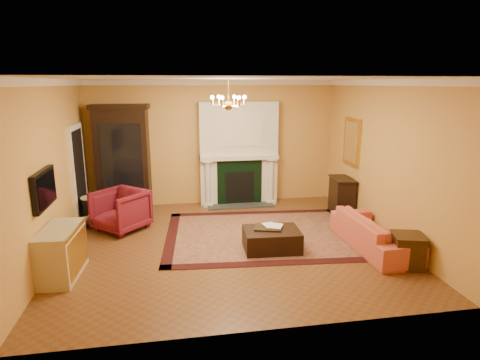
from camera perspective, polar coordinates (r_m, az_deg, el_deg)
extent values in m
cube|color=brown|center=(7.60, -1.52, -9.10)|extent=(6.00, 5.50, 0.02)
cube|color=silver|center=(7.02, -1.68, 14.30)|extent=(6.00, 5.50, 0.02)
cube|color=#CF954A|center=(9.86, -3.84, 5.27)|extent=(6.00, 0.02, 3.00)
cube|color=#CF954A|center=(4.53, 3.30, -4.76)|extent=(6.00, 0.02, 3.00)
cube|color=#CF954A|center=(7.38, -25.42, 1.14)|extent=(0.02, 5.50, 3.00)
cube|color=#CF954A|center=(8.13, 19.93, 2.70)|extent=(0.02, 5.50, 3.00)
cube|color=silver|center=(9.81, -0.22, 3.78)|extent=(1.90, 0.32, 2.50)
cube|color=silver|center=(9.56, -0.06, 7.15)|extent=(1.10, 0.01, 0.80)
cube|color=black|center=(9.79, -0.05, -0.43)|extent=(1.10, 0.02, 1.10)
cube|color=black|center=(9.81, -0.05, -1.00)|extent=(0.70, 0.02, 0.75)
cube|color=#333333|center=(9.82, 0.06, -3.60)|extent=(1.60, 0.50, 0.04)
cube|color=silver|center=(9.76, -0.16, 3.31)|extent=(1.90, 0.44, 0.10)
cylinder|color=silver|center=(9.68, -4.60, -0.40)|extent=(0.14, 0.14, 1.18)
cylinder|color=silver|center=(9.93, 4.40, -0.04)|extent=(0.14, 0.14, 1.18)
cube|color=white|center=(9.71, -3.95, 13.67)|extent=(6.00, 0.08, 0.12)
cube|color=white|center=(7.23, -26.21, 12.37)|extent=(0.08, 5.50, 0.12)
cube|color=white|center=(7.98, 20.46, 12.89)|extent=(0.08, 5.50, 0.12)
cube|color=silver|center=(9.07, -22.02, 0.67)|extent=(0.08, 1.05, 2.10)
cube|color=black|center=(9.07, -21.79, 0.50)|extent=(0.02, 0.85, 1.95)
cube|color=black|center=(6.83, -26.12, -1.14)|extent=(0.08, 0.95, 0.58)
cube|color=black|center=(6.82, -25.76, -1.12)|extent=(0.01, 0.85, 0.48)
cube|color=gold|center=(9.32, 15.61, 5.24)|extent=(0.05, 0.76, 1.05)
cube|color=white|center=(9.31, 15.45, 5.24)|extent=(0.01, 0.62, 0.90)
cylinder|color=#BB8C33|center=(7.02, -1.66, 12.58)|extent=(0.03, 0.03, 0.40)
sphere|color=#BB8C33|center=(7.03, -1.65, 10.54)|extent=(0.16, 0.16, 0.16)
sphere|color=#FFE5B2|center=(7.06, 0.64, 11.70)|extent=(0.07, 0.07, 0.07)
sphere|color=#FFE5B2|center=(7.28, -0.81, 11.76)|extent=(0.07, 0.07, 0.07)
sphere|color=#FFE5B2|center=(7.24, -3.05, 11.73)|extent=(0.07, 0.07, 0.07)
sphere|color=#FFE5B2|center=(6.99, -3.98, 11.65)|extent=(0.07, 0.07, 0.07)
sphere|color=#FFE5B2|center=(6.76, -2.57, 11.60)|extent=(0.07, 0.07, 0.07)
sphere|color=#FFE5B2|center=(6.80, -0.18, 11.63)|extent=(0.07, 0.07, 0.07)
cube|color=#4D1019|center=(8.05, 3.36, -7.67)|extent=(4.03, 3.14, 0.02)
cube|color=black|center=(9.67, -16.28, 2.66)|extent=(1.21, 0.62, 2.36)
imported|color=maroon|center=(8.48, -16.63, -3.88)|extent=(1.22, 1.22, 0.92)
cylinder|color=black|center=(8.97, -20.25, -6.17)|extent=(0.26, 0.26, 0.04)
cylinder|color=black|center=(8.88, -20.42, -4.28)|extent=(0.05, 0.05, 0.59)
cylinder|color=silver|center=(8.79, -20.58, -2.34)|extent=(0.37, 0.37, 0.03)
cube|color=#C7B291|center=(6.84, -24.06, -9.41)|extent=(0.56, 1.07, 0.78)
imported|color=#C9433F|center=(7.66, 18.54, -6.39)|extent=(0.64, 2.05, 0.80)
cube|color=#3A220F|center=(7.14, 22.73, -9.39)|extent=(0.56, 0.56, 0.53)
cube|color=black|center=(9.43, 14.25, -2.31)|extent=(0.50, 0.77, 0.81)
cube|color=black|center=(7.28, 4.52, -8.42)|extent=(1.02, 0.77, 0.37)
cube|color=black|center=(7.27, 4.01, -6.78)|extent=(0.56, 0.49, 0.03)
imported|color=gray|center=(7.20, 3.51, -5.62)|extent=(0.21, 0.06, 0.28)
imported|color=gray|center=(7.24, 4.39, -5.53)|extent=(0.20, 0.11, 0.28)
cylinder|color=gray|center=(9.66, -4.10, 3.71)|extent=(0.10, 0.10, 0.08)
cone|color=#0F3913|center=(9.63, -4.11, 4.83)|extent=(0.14, 0.14, 0.30)
cylinder|color=gray|center=(9.86, 3.08, 3.92)|extent=(0.10, 0.10, 0.08)
cone|color=#0F3913|center=(9.82, 3.09, 5.01)|extent=(0.14, 0.14, 0.30)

